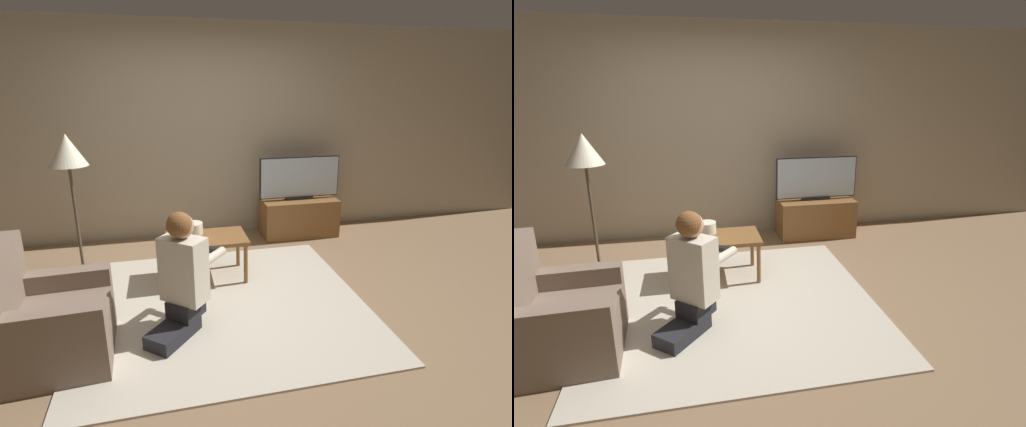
% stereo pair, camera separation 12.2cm
% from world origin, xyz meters
% --- Properties ---
extents(ground_plane, '(10.00, 10.00, 0.00)m').
position_xyz_m(ground_plane, '(0.00, 0.00, 0.00)').
color(ground_plane, '#896B4C').
extents(wall_back, '(10.00, 0.06, 2.60)m').
position_xyz_m(wall_back, '(0.00, 1.93, 1.30)').
color(wall_back, tan).
rests_on(wall_back, ground_plane).
extents(rug, '(2.43, 2.29, 0.02)m').
position_xyz_m(rug, '(0.00, 0.00, 0.01)').
color(rug, beige).
rests_on(rug, ground_plane).
extents(tv_stand, '(0.96, 0.47, 0.48)m').
position_xyz_m(tv_stand, '(1.22, 1.56, 0.24)').
color(tv_stand, brown).
rests_on(tv_stand, ground_plane).
extents(tv, '(1.04, 0.08, 0.54)m').
position_xyz_m(tv, '(1.22, 1.56, 0.76)').
color(tv, black).
rests_on(tv, tv_stand).
extents(coffee_table, '(0.78, 0.48, 0.45)m').
position_xyz_m(coffee_table, '(-0.09, 0.55, 0.40)').
color(coffee_table, brown).
rests_on(coffee_table, ground_plane).
extents(floor_lamp, '(0.36, 0.36, 1.43)m').
position_xyz_m(floor_lamp, '(-1.33, 1.00, 1.19)').
color(floor_lamp, '#4C4233').
rests_on(floor_lamp, ground_plane).
extents(armchair, '(0.77, 0.77, 0.87)m').
position_xyz_m(armchair, '(-1.30, -0.45, 0.28)').
color(armchair, '#7A6656').
rests_on(armchair, ground_plane).
extents(person_kneeling, '(0.70, 0.76, 0.97)m').
position_xyz_m(person_kneeling, '(-0.36, -0.30, 0.49)').
color(person_kneeling, '#232328').
rests_on(person_kneeling, rug).
extents(table_lamp, '(0.18, 0.18, 0.17)m').
position_xyz_m(table_lamp, '(-0.21, 0.50, 0.55)').
color(table_lamp, '#4C3823').
rests_on(table_lamp, coffee_table).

